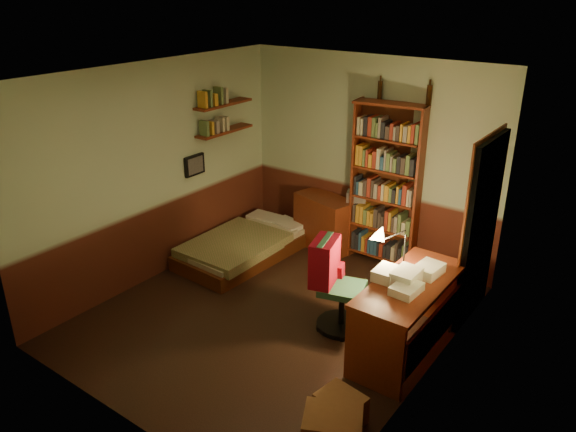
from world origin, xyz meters
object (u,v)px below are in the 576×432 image
Objects in this scene: desk at (408,317)px; desk_lamp at (405,240)px; cardboard_box_a at (332,432)px; dresser at (324,222)px; office_chair at (343,281)px; bed at (243,239)px; mini_stereo at (357,196)px; bookshelf at (386,186)px; cardboard_box_b at (341,409)px.

desk_lamp is at bearing 131.15° from desk.
cardboard_box_a is at bearing -72.59° from desk_lamp.
office_chair is at bearing -37.48° from dresser.
desk is (2.63, -0.61, 0.13)m from bed.
bookshelf reaches higher than mini_stereo.
bed is 1.98m from bookshelf.
cardboard_box_b is (0.18, -1.45, -0.94)m from desk_lamp.
office_chair reaches higher than cardboard_box_a.
desk is 1.25m from cardboard_box_b.
cardboard_box_b is (2.61, -1.83, -0.13)m from bed.
cardboard_box_a is at bearing -41.79° from dresser.
desk_lamp is at bearing 97.11° from cardboard_box_b.
mini_stereo is 0.17× the size of desk.
bookshelf is at bearing 131.76° from desk_lamp.
office_chair reaches higher than cardboard_box_b.
cardboard_box_b is at bearing -32.09° from bed.
bed is 2.09× the size of dresser.
bed is at bearing -155.23° from bookshelf.
bookshelf reaches higher than bed.
bookshelf is (0.42, -0.04, 0.24)m from mini_stereo.
cardboard_box_b is (-0.11, 0.30, -0.04)m from cardboard_box_a.
dresser is 0.73× the size of office_chair.
bookshelf is 4.61× the size of cardboard_box_a.
desk_lamp reaches higher than mini_stereo.
bookshelf reaches higher than cardboard_box_a.
dresser reaches higher than cardboard_box_b.
bookshelf is (1.53, 0.98, 0.79)m from bed.
mini_stereo is 3.60m from cardboard_box_a.
mini_stereo is (0.41, 0.13, 0.43)m from dresser.
cardboard_box_b is at bearing -74.80° from desk_lamp.
dresser is 0.40× the size of bookshelf.
office_chair is at bearing -88.08° from mini_stereo.
bed is 1.14m from dresser.
office_chair is (-0.73, -0.04, 0.18)m from desk.
bookshelf is at bearing -29.11° from mini_stereo.
dresser is at bearing 54.87° from bed.
bed is 4.68× the size of cardboard_box_b.
bookshelf is 3.44m from cardboard_box_a.
bookshelf is 2.04m from desk.
office_chair is (1.90, -0.64, 0.31)m from bed.
bed is at bearing -161.01° from mini_stereo.
bed is 3.19m from cardboard_box_b.
bed is 0.83× the size of bookshelf.
office_chair is at bearing 118.80° from cardboard_box_a.
bed is 3.82× the size of cardboard_box_a.
office_chair is 3.07× the size of cardboard_box_b.
desk_lamp is (1.73, -1.27, 0.71)m from dresser.
dresser reaches higher than bed.
office_chair reaches higher than bed.
cardboard_box_b is at bearing 109.44° from cardboard_box_a.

